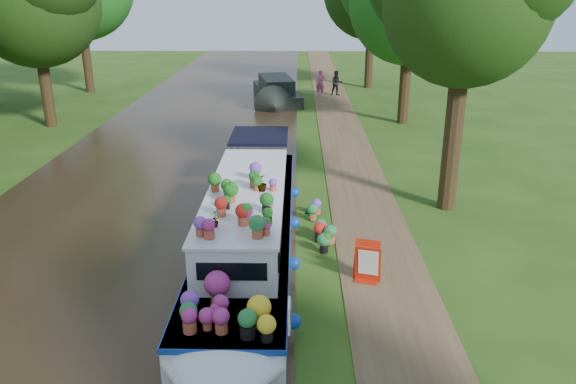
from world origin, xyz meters
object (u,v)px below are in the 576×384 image
at_px(pedestrian_pink, 320,83).
at_px(plant_boat, 247,226).
at_px(pedestrian_dark, 337,83).
at_px(second_boat, 276,91).
at_px(sandwich_board, 367,264).

bearing_deg(pedestrian_pink, plant_boat, -77.61).
height_order(plant_boat, pedestrian_dark, plant_boat).
height_order(second_boat, sandwich_board, second_boat).
xyz_separation_m(plant_boat, sandwich_board, (2.96, -1.33, -0.38)).
xyz_separation_m(plant_boat, second_boat, (-0.04, 21.33, -0.25)).
bearing_deg(pedestrian_dark, sandwich_board, -98.47).
height_order(pedestrian_pink, pedestrian_dark, pedestrian_pink).
distance_m(pedestrian_pink, pedestrian_dark, 1.09).
height_order(plant_boat, second_boat, plant_boat).
relative_size(second_boat, sandwich_board, 8.21).
distance_m(plant_boat, pedestrian_pink, 23.12).
distance_m(plant_boat, pedestrian_dark, 23.52).
xyz_separation_m(second_boat, pedestrian_dark, (3.85, 1.88, 0.22)).
distance_m(second_boat, sandwich_board, 22.86).
bearing_deg(sandwich_board, plant_boat, 171.23).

